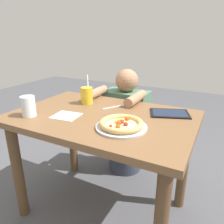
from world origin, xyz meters
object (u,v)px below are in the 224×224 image
pizza_near (121,125)px  water_cup_clear (28,106)px  diner_seated (125,127)px  drink_cup_colored (87,95)px  tablet (170,113)px  fork (117,106)px

pizza_near → water_cup_clear: bearing=-170.8°
pizza_near → diner_seated: (-0.28, 0.69, -0.34)m
pizza_near → drink_cup_colored: size_ratio=1.32×
pizza_near → tablet: bearing=62.4°
fork → diner_seated: size_ratio=0.19×
fork → drink_cup_colored: bearing=-171.6°
tablet → diner_seated: diner_seated is taller
fork → tablet: size_ratio=0.64×
pizza_near → fork: pizza_near is taller
diner_seated → tablet: bearing=-36.9°
pizza_near → tablet: pizza_near is taller
drink_cup_colored → fork: size_ratio=1.19×
fork → diner_seated: bearing=103.6°
water_cup_clear → tablet: size_ratio=0.45×
drink_cup_colored → tablet: drink_cup_colored is taller
drink_cup_colored → diner_seated: (0.14, 0.40, -0.38)m
drink_cup_colored → tablet: (0.59, 0.06, -0.06)m
tablet → drink_cup_colored: bearing=-174.4°
tablet → pizza_near: bearing=-117.6°
tablet → diner_seated: size_ratio=0.30×
drink_cup_colored → diner_seated: bearing=71.0°
pizza_near → fork: bearing=120.3°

